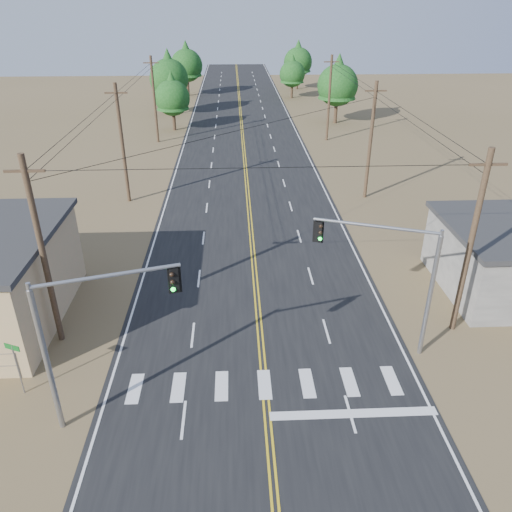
{
  "coord_description": "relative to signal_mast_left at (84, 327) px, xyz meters",
  "views": [
    {
      "loc": [
        -1.22,
        -9.76,
        16.11
      ],
      "look_at": [
        -0.11,
        14.29,
        3.5
      ],
      "focal_mm": 35.0,
      "sensor_mm": 36.0,
      "label": 1
    }
  ],
  "objects": [
    {
      "name": "utility_pole_left_far",
      "position": [
        -3.37,
        45.69,
        0.4
      ],
      "size": [
        1.8,
        0.3,
        10.0
      ],
      "color": "#4C3826",
      "rests_on": "ground"
    },
    {
      "name": "tree_right_mid",
      "position": [
        16.39,
        74.62,
        -0.23
      ],
      "size": [
        4.4,
        4.4,
        7.34
      ],
      "color": "#3F2D1E",
      "rests_on": "ground"
    },
    {
      "name": "tree_left_far",
      "position": [
        -2.03,
        77.87,
        0.98
      ],
      "size": [
        5.59,
        5.59,
        9.32
      ],
      "color": "#3F2D1E",
      "rests_on": "ground"
    },
    {
      "name": "utility_pole_right_far",
      "position": [
        17.63,
        45.69,
        0.4
      ],
      "size": [
        1.8,
        0.3,
        10.0
      ],
      "color": "#4C3826",
      "rests_on": "ground"
    },
    {
      "name": "tree_right_far",
      "position": [
        18.47,
        84.02,
        0.73
      ],
      "size": [
        5.34,
        5.34,
        8.91
      ],
      "color": "#3F2D1E",
      "rests_on": "ground"
    },
    {
      "name": "road",
      "position": [
        7.13,
        23.69,
        -4.71
      ],
      "size": [
        15.0,
        200.0,
        0.02
      ],
      "primitive_type": "cube",
      "color": "black",
      "rests_on": "ground"
    },
    {
      "name": "utility_pole_left_mid",
      "position": [
        -3.37,
        25.69,
        0.4
      ],
      "size": [
        1.8,
        0.3,
        10.0
      ],
      "color": "#4C3826",
      "rests_on": "ground"
    },
    {
      "name": "street_sign",
      "position": [
        -3.87,
        1.69,
        -2.91
      ],
      "size": [
        0.75,
        0.34,
        2.71
      ],
      "rotation": [
        0.0,
        0.0,
        -0.4
      ],
      "color": "gray",
      "rests_on": "ground"
    },
    {
      "name": "tree_right_near",
      "position": [
        20.45,
        55.0,
        0.97
      ],
      "size": [
        5.58,
        5.58,
        9.31
      ],
      "color": "#3F2D1E",
      "rests_on": "ground"
    },
    {
      "name": "signal_mast_left",
      "position": [
        0.0,
        0.0,
        0.0
      ],
      "size": [
        5.42,
        1.69,
        7.01
      ],
      "rotation": [
        0.0,
        0.0,
        0.27
      ],
      "color": "gray",
      "rests_on": "ground"
    },
    {
      "name": "utility_pole_left_near",
      "position": [
        -3.37,
        5.69,
        0.4
      ],
      "size": [
        1.8,
        0.3,
        10.0
      ],
      "color": "#4C3826",
      "rests_on": "ground"
    },
    {
      "name": "tree_left_near",
      "position": [
        -1.93,
        51.79,
        -0.07
      ],
      "size": [
        4.57,
        4.57,
        7.62
      ],
      "color": "#3F2D1E",
      "rests_on": "ground"
    },
    {
      "name": "signal_mast_right",
      "position": [
        13.53,
        4.26,
        -0.07
      ],
      "size": [
        5.6,
        2.16,
        6.85
      ],
      "rotation": [
        0.0,
        0.0,
        -0.34
      ],
      "color": "gray",
      "rests_on": "ground"
    },
    {
      "name": "tree_left_mid",
      "position": [
        -3.35,
        61.6,
        1.06
      ],
      "size": [
        5.67,
        5.67,
        9.45
      ],
      "color": "#3F2D1E",
      "rests_on": "ground"
    },
    {
      "name": "utility_pole_right_mid",
      "position": [
        17.63,
        25.69,
        0.4
      ],
      "size": [
        1.8,
        0.3,
        10.0
      ],
      "color": "#4C3826",
      "rests_on": "ground"
    },
    {
      "name": "utility_pole_right_near",
      "position": [
        17.63,
        5.69,
        0.4
      ],
      "size": [
        1.8,
        0.3,
        10.0
      ],
      "color": "#4C3826",
      "rests_on": "ground"
    }
  ]
}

